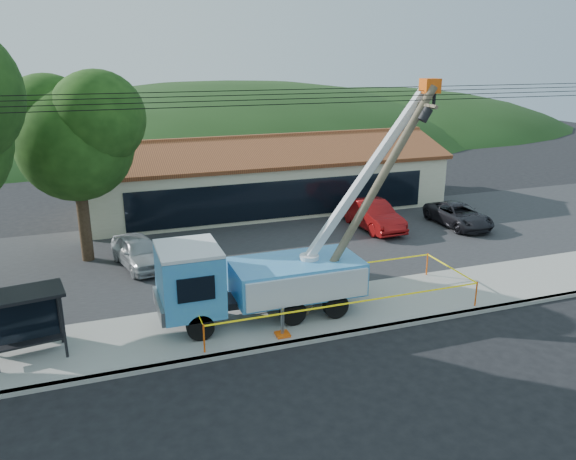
# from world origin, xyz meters

# --- Properties ---
(ground) EXTENTS (120.00, 120.00, 0.00)m
(ground) POSITION_xyz_m (0.00, 0.00, 0.00)
(ground) COLOR black
(ground) RESTS_ON ground
(curb) EXTENTS (60.00, 0.25, 0.15)m
(curb) POSITION_xyz_m (0.00, 2.10, 0.07)
(curb) COLOR #A4A299
(curb) RESTS_ON ground
(sidewalk) EXTENTS (60.00, 4.00, 0.15)m
(sidewalk) POSITION_xyz_m (0.00, 4.00, 0.07)
(sidewalk) COLOR #A4A299
(sidewalk) RESTS_ON ground
(parking_lot) EXTENTS (60.00, 12.00, 0.10)m
(parking_lot) POSITION_xyz_m (0.00, 12.00, 0.05)
(parking_lot) COLOR #28282B
(parking_lot) RESTS_ON ground
(strip_mall) EXTENTS (22.50, 8.53, 4.67)m
(strip_mall) POSITION_xyz_m (4.00, 19.98, 1.88)
(strip_mall) COLOR beige
(strip_mall) RESTS_ON ground
(tree_lot) EXTENTS (6.30, 5.60, 8.94)m
(tree_lot) POSITION_xyz_m (-7.00, 13.00, 6.21)
(tree_lot) COLOR #332316
(tree_lot) RESTS_ON ground
(hill_west) EXTENTS (78.40, 56.00, 28.00)m
(hill_west) POSITION_xyz_m (-15.00, 55.00, 0.00)
(hill_west) COLOR #193212
(hill_west) RESTS_ON ground
(hill_center) EXTENTS (89.60, 64.00, 32.00)m
(hill_center) POSITION_xyz_m (10.00, 55.00, 0.00)
(hill_center) COLOR #193212
(hill_center) RESTS_ON ground
(hill_east) EXTENTS (72.80, 52.00, 26.00)m
(hill_east) POSITION_xyz_m (30.00, 55.00, 0.00)
(hill_east) COLOR #193212
(hill_east) RESTS_ON ground
(utility_truck) EXTENTS (10.63, 4.05, 8.52)m
(utility_truck) POSITION_xyz_m (-1.13, 4.41, 1.76)
(utility_truck) COLOR black
(utility_truck) RESTS_ON ground
(leaning_pole) EXTENTS (5.26, 1.72, 8.42)m
(leaning_pole) POSITION_xyz_m (3.32, 3.95, 4.71)
(leaning_pole) COLOR brown
(leaning_pole) RESTS_ON ground
(bus_shelter) EXTENTS (2.55, 1.79, 2.28)m
(bus_shelter) POSITION_xyz_m (-8.86, 4.14, 1.81)
(bus_shelter) COLOR black
(bus_shelter) RESTS_ON ground
(caution_tape) EXTENTS (10.72, 3.47, 1.00)m
(caution_tape) POSITION_xyz_m (1.82, 4.11, 0.90)
(caution_tape) COLOR #FF5A0D
(caution_tape) RESTS_ON ground
(car_silver) EXTENTS (2.65, 4.49, 1.43)m
(car_silver) POSITION_xyz_m (-4.74, 11.29, 0.00)
(car_silver) COLOR #A9ADB1
(car_silver) RESTS_ON ground
(car_red) EXTENTS (1.88, 4.89, 1.59)m
(car_red) POSITION_xyz_m (8.20, 12.94, 0.00)
(car_red) COLOR maroon
(car_red) RESTS_ON ground
(car_dark) EXTENTS (2.14, 4.60, 1.28)m
(car_dark) POSITION_xyz_m (13.06, 11.76, 0.00)
(car_dark) COLOR black
(car_dark) RESTS_ON ground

